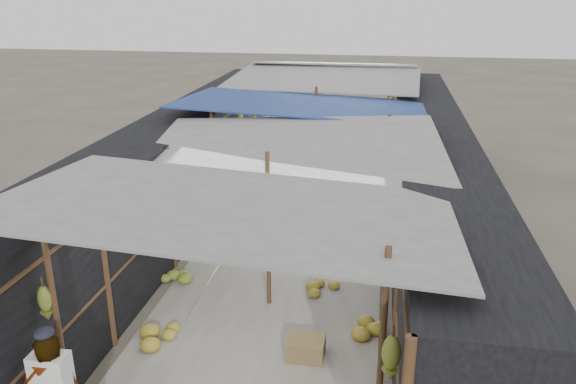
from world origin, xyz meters
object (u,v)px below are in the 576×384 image
Objects in this scene: black_basin at (360,188)px; shopper_blue at (308,152)px; vendor_seated at (340,206)px; crate_near at (306,348)px.

black_basin is 0.34× the size of shopper_blue.
black_basin is 0.56× the size of vendor_seated.
crate_near is 0.31× the size of shopper_blue.
shopper_blue is (-1.42, 0.48, 0.75)m from black_basin.
crate_near is 4.65m from vendor_seated.
black_basin is at bearing 151.30° from vendor_seated.
shopper_blue reaches higher than black_basin.
crate_near is at bearing -87.71° from shopper_blue.
shopper_blue is at bearing 161.40° from black_basin.
shopper_blue is at bearing 179.57° from vendor_seated.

